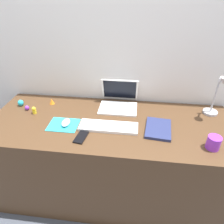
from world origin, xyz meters
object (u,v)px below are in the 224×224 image
(cell_phone, at_px, (81,137))
(notebook_pad, at_px, (158,129))
(toy_figurine_cyan, at_px, (21,103))
(keyboard, at_px, (109,127))
(coffee_mug, at_px, (214,143))
(mouse, at_px, (66,123))
(laptop, at_px, (119,100))
(desk_lamp, at_px, (216,97))
(toy_figurine_orange, at_px, (52,101))
(toy_figurine_purple, at_px, (27,108))
(toy_figurine_yellow, at_px, (34,110))

(cell_phone, bearing_deg, notebook_pad, 25.42)
(toy_figurine_cyan, bearing_deg, notebook_pad, -10.03)
(keyboard, height_order, coffee_mug, coffee_mug)
(keyboard, relative_size, coffee_mug, 4.86)
(cell_phone, distance_m, coffee_mug, 0.83)
(keyboard, bearing_deg, coffee_mug, -10.81)
(mouse, xyz_separation_m, coffee_mug, (0.97, -0.12, 0.02))
(laptop, distance_m, desk_lamp, 0.73)
(toy_figurine_orange, bearing_deg, desk_lamp, -0.91)
(keyboard, xyz_separation_m, toy_figurine_purple, (-0.69, 0.16, 0.01))
(notebook_pad, bearing_deg, toy_figurine_cyan, 175.76)
(laptop, bearing_deg, toy_figurine_cyan, -172.71)
(mouse, relative_size, coffee_mug, 1.14)
(notebook_pad, distance_m, coffee_mug, 0.35)
(toy_figurine_cyan, bearing_deg, toy_figurine_orange, 14.05)
(notebook_pad, height_order, toy_figurine_yellow, toy_figurine_yellow)
(notebook_pad, relative_size, toy_figurine_cyan, 4.66)
(notebook_pad, height_order, toy_figurine_purple, toy_figurine_purple)
(desk_lamp, xyz_separation_m, toy_figurine_yellow, (-1.36, -0.14, -0.13))
(cell_phone, height_order, toy_figurine_cyan, toy_figurine_cyan)
(keyboard, xyz_separation_m, mouse, (-0.31, -0.00, 0.01))
(mouse, bearing_deg, laptop, 42.98)
(toy_figurine_orange, height_order, toy_figurine_purple, toy_figurine_orange)
(laptop, xyz_separation_m, toy_figurine_yellow, (-0.64, -0.20, -0.02))
(cell_phone, distance_m, notebook_pad, 0.53)
(toy_figurine_yellow, bearing_deg, keyboard, -10.92)
(toy_figurine_cyan, relative_size, toy_figurine_orange, 1.12)
(desk_lamp, bearing_deg, toy_figurine_orange, 179.09)
(toy_figurine_purple, bearing_deg, cell_phone, -29.27)
(coffee_mug, distance_m, toy_figurine_orange, 1.25)
(cell_phone, height_order, toy_figurine_yellow, toy_figurine_yellow)
(toy_figurine_orange, bearing_deg, laptop, 4.27)
(cell_phone, bearing_deg, toy_figurine_purple, 159.57)
(toy_figurine_yellow, height_order, toy_figurine_purple, toy_figurine_yellow)
(toy_figurine_cyan, bearing_deg, coffee_mug, -13.51)
(keyboard, bearing_deg, toy_figurine_purple, 166.93)
(toy_figurine_cyan, bearing_deg, keyboard, -15.79)
(toy_figurine_orange, xyz_separation_m, toy_figurine_yellow, (-0.08, -0.16, 0.01))
(mouse, height_order, desk_lamp, desk_lamp)
(desk_lamp, distance_m, toy_figurine_yellow, 1.37)
(desk_lamp, distance_m, toy_figurine_purple, 1.45)
(cell_phone, bearing_deg, toy_figurine_cyan, 158.71)
(toy_figurine_purple, bearing_deg, coffee_mug, -11.96)
(notebook_pad, bearing_deg, toy_figurine_purple, 178.13)
(laptop, relative_size, desk_lamp, 0.88)
(keyboard, height_order, notebook_pad, same)
(desk_lamp, height_order, toy_figurine_orange, desk_lamp)
(mouse, relative_size, toy_figurine_orange, 2.08)
(mouse, distance_m, toy_figurine_purple, 0.41)
(laptop, xyz_separation_m, toy_figurine_orange, (-0.56, -0.04, -0.03))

